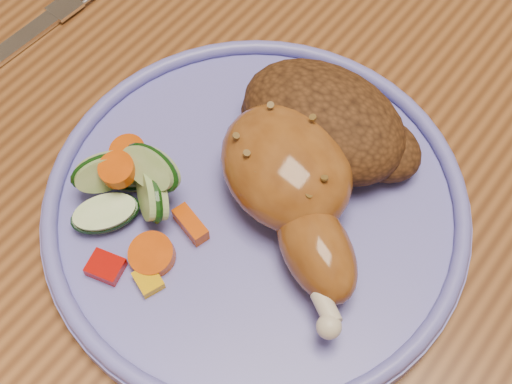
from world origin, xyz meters
TOP-DOWN VIEW (x-y plane):
  - dining_table at (0.00, 0.00)m, footprint 0.90×1.40m
  - plate at (-0.09, -0.15)m, footprint 0.26×0.26m
  - plate_rim at (-0.09, -0.15)m, footprint 0.26×0.26m
  - chicken_leg at (-0.07, -0.14)m, footprint 0.14×0.12m
  - rice_pilaf at (-0.08, -0.08)m, footprint 0.12×0.08m
  - vegetable_pile at (-0.15, -0.19)m, footprint 0.09×0.09m
  - fork at (-0.31, -0.14)m, footprint 0.02×0.17m

SIDE VIEW (x-z plane):
  - dining_table at x=0.00m, z-range 0.29..1.04m
  - fork at x=-0.31m, z-range 0.75..0.76m
  - plate at x=-0.09m, z-range 0.75..0.76m
  - plate_rim at x=-0.09m, z-range 0.76..0.77m
  - vegetable_pile at x=-0.15m, z-range 0.75..0.80m
  - rice_pilaf at x=-0.08m, z-range 0.76..0.80m
  - chicken_leg at x=-0.07m, z-range 0.76..0.81m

